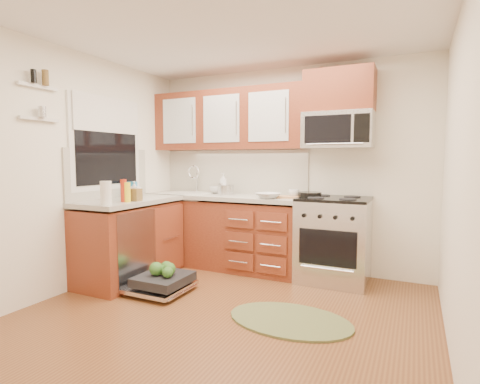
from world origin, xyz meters
The scene contains 38 objects.
floor centered at (0.00, 0.00, 0.00)m, with size 3.50×3.50×0.00m, color brown.
ceiling centered at (0.00, 0.00, 2.50)m, with size 3.50×3.50×0.00m, color white.
wall_back centered at (0.00, 1.75, 1.25)m, with size 3.50×0.04×2.50m, color white.
wall_front centered at (0.00, -1.75, 1.25)m, with size 3.50×0.04×2.50m, color white.
wall_left centered at (-1.75, 0.00, 1.25)m, with size 0.04×3.50×2.50m, color white.
wall_right centered at (1.75, 0.00, 1.25)m, with size 0.04×3.50×2.50m, color white.
base_cabinet_back centered at (-0.73, 1.45, 0.42)m, with size 2.05×0.60×0.85m, color maroon.
base_cabinet_left centered at (-1.45, 0.52, 0.42)m, with size 0.60×1.25×0.85m, color maroon.
countertop_back centered at (-0.72, 1.44, 0.90)m, with size 2.07×0.64×0.05m, color beige.
countertop_left centered at (-1.44, 0.53, 0.90)m, with size 0.64×1.27×0.05m, color beige.
backsplash_back centered at (-0.73, 1.74, 1.21)m, with size 2.05×0.02×0.57m, color #BAB5A7.
backsplash_left centered at (-1.74, 0.52, 1.21)m, with size 0.02×1.25×0.57m, color #BAB5A7.
upper_cabinets centered at (-0.73, 1.57, 1.88)m, with size 2.05×0.35×0.75m, color maroon, non-canonical shape.
cabinet_over_mw centered at (0.68, 1.57, 2.13)m, with size 0.76×0.35×0.47m, color maroon.
range centered at (0.68, 1.43, 0.47)m, with size 0.76×0.64×0.95m, color silver, non-canonical shape.
microwave centered at (0.68, 1.55, 1.70)m, with size 0.76×0.38×0.40m, color silver, non-canonical shape.
sink centered at (-1.25, 1.42, 0.80)m, with size 0.62×0.50×0.26m, color white, non-canonical shape.
dishwasher centered at (-0.86, 0.30, 0.10)m, with size 0.70×0.60×0.20m, color silver, non-canonical shape.
window centered at (-1.74, 0.50, 1.55)m, with size 0.03×1.05×1.05m, color white, non-canonical shape.
window_blind centered at (-1.71, 0.50, 1.88)m, with size 0.02×0.96×0.40m, color white.
shelf_upper centered at (-1.72, -0.35, 2.05)m, with size 0.04×0.40×0.03m, color white.
shelf_lower centered at (-1.72, -0.35, 1.75)m, with size 0.04×0.40×0.03m, color white.
rug centered at (0.57, 0.20, 0.01)m, with size 1.07×0.69×0.02m, color #636E3E, non-canonical shape.
skillet centered at (0.40, 1.43, 0.97)m, with size 0.26×0.26×0.05m, color black.
stock_pot centered at (-0.70, 1.47, 0.99)m, with size 0.21×0.21×0.12m, color silver.
cutting_board centered at (0.18, 1.41, 0.94)m, with size 0.31×0.20×0.02m, color tan.
canister centered at (-0.79, 1.52, 1.00)m, with size 0.09×0.09×0.14m, color silver.
paper_towel_roll centered at (-1.25, -0.02, 1.04)m, with size 0.11×0.11×0.24m, color white.
mustard_bottle centered at (-1.25, 0.28, 1.03)m, with size 0.07×0.07×0.21m, color yellow.
red_bottle centered at (-1.29, 0.27, 1.04)m, with size 0.06×0.06×0.24m, color #AF250E.
wooden_box centered at (-1.25, 0.39, 0.99)m, with size 0.13×0.10×0.13m, color brown.
blue_carton centered at (-1.60, 0.75, 1.01)m, with size 0.11×0.07×0.18m, color #298BC1.
bowl_a centered at (-0.04, 1.25, 0.96)m, with size 0.26×0.26×0.06m, color #999999.
bowl_b centered at (-0.86, 1.60, 0.97)m, with size 0.28×0.28×0.09m, color #999999.
cup centered at (0.20, 1.48, 0.97)m, with size 0.13×0.13×0.10m, color #999999.
soap_bottle_a centered at (-0.77, 1.53, 1.06)m, with size 0.11×0.11×0.27m, color #999999.
soap_bottle_b centered at (-1.48, 0.65, 1.02)m, with size 0.09×0.09×0.20m, color #999999.
soap_bottle_c centered at (-1.58, 0.80, 1.01)m, with size 0.14×0.14×0.18m, color #999999.
Camera 1 is at (1.49, -2.75, 1.37)m, focal length 28.00 mm.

